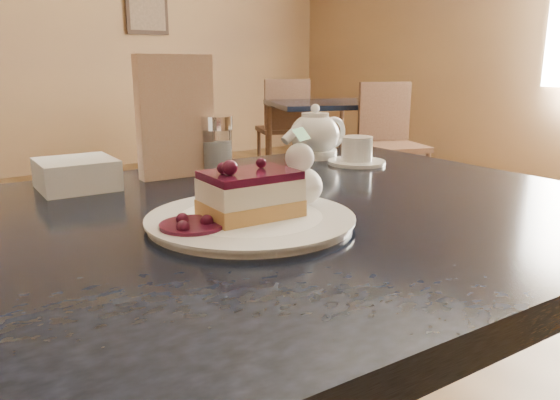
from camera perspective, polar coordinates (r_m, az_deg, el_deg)
main_table at (r=0.86m, az=-4.86°, el=-7.14°), size 1.38×0.97×0.82m
dessert_plate at (r=0.79m, az=-3.10°, el=-2.11°), size 0.29×0.29×0.01m
cheesecake_slice at (r=0.78m, az=-3.13°, el=0.61°), size 0.14×0.10×0.07m
whipped_cream at (r=0.83m, az=2.04°, el=1.46°), size 0.07×0.07×0.06m
berry_sauce at (r=0.74m, az=-9.17°, el=-2.63°), size 0.09×0.09×0.01m
tea_set at (r=1.32m, az=4.47°, el=6.36°), size 0.20×0.25×0.11m
menu_card at (r=1.11m, az=-10.86°, el=8.52°), size 0.16×0.04×0.24m
sugar_shaker at (r=1.14m, az=-6.60°, el=5.78°), size 0.07×0.07×0.12m
napkin_stack at (r=1.07m, az=-20.49°, el=2.56°), size 0.14×0.14×0.05m
bg_table_far_right at (r=4.65m, az=5.29°, el=1.97°), size 1.21×1.78×1.19m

